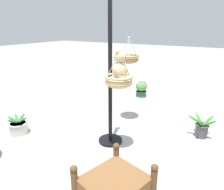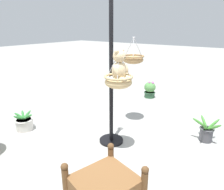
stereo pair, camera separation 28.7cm
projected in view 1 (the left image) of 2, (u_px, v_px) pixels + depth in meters
The scene contains 8 objects.
ground_plane at pixel (108, 146), 3.78m from camera, with size 40.00×40.00×0.00m, color #9E9E99.
display_pole_central at pixel (110, 101), 3.67m from camera, with size 0.44×0.44×2.54m.
hanging_basket_with_teddy at pixel (119, 81), 3.29m from camera, with size 0.46×0.46×0.55m.
teddy_bear at pixel (120, 67), 3.21m from camera, with size 0.34×0.32×0.50m.
hanging_basket_left_high at pixel (128, 59), 4.33m from camera, with size 0.45×0.45×0.54m.
potted_plant_fern_front at pixel (202, 128), 4.04m from camera, with size 0.46×0.54×0.44m.
potted_plant_flowering_red at pixel (141, 89), 6.34m from camera, with size 0.34×0.34×0.50m.
potted_plant_bushy_green at pixel (18, 126), 4.17m from camera, with size 0.42×0.43×0.38m.
Camera 1 is at (2.79, 1.76, 2.07)m, focal length 33.56 mm.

